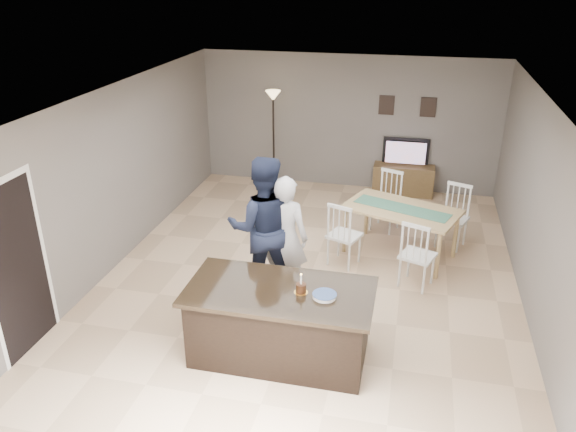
% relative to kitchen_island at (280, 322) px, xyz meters
% --- Properties ---
extents(floor, '(8.00, 8.00, 0.00)m').
position_rel_kitchen_island_xyz_m(floor, '(0.00, 1.80, -0.45)').
color(floor, '#D0AC85').
rests_on(floor, ground).
extents(room_shell, '(8.00, 8.00, 8.00)m').
position_rel_kitchen_island_xyz_m(room_shell, '(0.00, 1.80, 1.22)').
color(room_shell, slate).
rests_on(room_shell, floor).
extents(kitchen_island, '(2.15, 1.10, 0.90)m').
position_rel_kitchen_island_xyz_m(kitchen_island, '(0.00, 0.00, 0.00)').
color(kitchen_island, black).
rests_on(kitchen_island, floor).
extents(tv_console, '(1.20, 0.40, 0.60)m').
position_rel_kitchen_island_xyz_m(tv_console, '(1.20, 5.57, -0.15)').
color(tv_console, brown).
rests_on(tv_console, floor).
extents(television, '(0.91, 0.12, 0.53)m').
position_rel_kitchen_island_xyz_m(television, '(1.20, 5.64, 0.41)').
color(television, black).
rests_on(television, tv_console).
extents(tv_screen_glow, '(0.78, 0.00, 0.78)m').
position_rel_kitchen_island_xyz_m(tv_screen_glow, '(1.20, 5.56, 0.42)').
color(tv_screen_glow, '#DB5A18').
rests_on(tv_screen_glow, tv_console).
extents(picture_frames, '(1.10, 0.02, 0.38)m').
position_rel_kitchen_island_xyz_m(picture_frames, '(1.15, 5.78, 1.30)').
color(picture_frames, black).
rests_on(picture_frames, room_shell).
extents(doorway, '(0.00, 2.10, 2.65)m').
position_rel_kitchen_island_xyz_m(doorway, '(-2.99, -0.50, 0.80)').
color(doorway, black).
rests_on(doorway, floor).
extents(woman, '(0.69, 0.50, 1.77)m').
position_rel_kitchen_island_xyz_m(woman, '(-0.25, 1.35, 0.43)').
color(woman, '#BABBBF').
rests_on(woman, floor).
extents(man, '(1.15, 1.01, 2.02)m').
position_rel_kitchen_island_xyz_m(man, '(-0.56, 1.35, 0.55)').
color(man, '#181E35').
rests_on(man, floor).
extents(birthday_cake, '(0.16, 0.16, 0.25)m').
position_rel_kitchen_island_xyz_m(birthday_cake, '(0.25, 0.00, 0.50)').
color(birthday_cake, gold).
rests_on(birthday_cake, kitchen_island).
extents(plate_stack, '(0.27, 0.27, 0.04)m').
position_rel_kitchen_island_xyz_m(plate_stack, '(0.52, -0.04, 0.47)').
color(plate_stack, white).
rests_on(plate_stack, kitchen_island).
extents(dining_table, '(2.21, 2.38, 1.05)m').
position_rel_kitchen_island_xyz_m(dining_table, '(1.25, 2.89, 0.21)').
color(dining_table, tan).
rests_on(dining_table, floor).
extents(floor_lamp, '(0.30, 0.30, 2.03)m').
position_rel_kitchen_island_xyz_m(floor_lamp, '(-1.43, 5.30, 1.12)').
color(floor_lamp, black).
rests_on(floor_lamp, floor).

